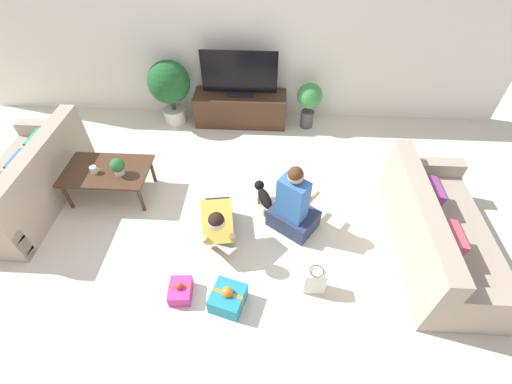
{
  "coord_description": "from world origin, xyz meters",
  "views": [
    {
      "loc": [
        0.59,
        -2.45,
        3.22
      ],
      "look_at": [
        0.44,
        0.27,
        0.45
      ],
      "focal_mm": 24.0,
      "sensor_mm": 36.0,
      "label": 1
    }
  ],
  "objects_px": {
    "sofa_left": "(28,182)",
    "potted_plant_back_left": "(170,86)",
    "tv_console": "(241,109)",
    "gift_bag_a": "(314,281)",
    "gift_box_b": "(228,298)",
    "tabletop_plant": "(117,166)",
    "sofa_right": "(437,234)",
    "coffee_table": "(107,172)",
    "dog": "(264,196)",
    "gift_box_a": "(181,291)",
    "person_kneeling": "(218,221)",
    "tv": "(239,76)",
    "mug": "(94,170)",
    "potted_plant_back_right": "(309,100)",
    "person_sitting": "(293,207)"
  },
  "relations": [
    {
      "from": "sofa_left",
      "to": "potted_plant_back_left",
      "type": "xyz_separation_m",
      "value": [
        1.4,
        1.84,
        0.35
      ]
    },
    {
      "from": "coffee_table",
      "to": "potted_plant_back_left",
      "type": "distance_m",
      "value": 1.77
    },
    {
      "from": "sofa_right",
      "to": "person_sitting",
      "type": "distance_m",
      "value": 1.56
    },
    {
      "from": "sofa_left",
      "to": "coffee_table",
      "type": "bearing_deg",
      "value": 98.56
    },
    {
      "from": "potted_plant_back_left",
      "to": "person_kneeling",
      "type": "height_order",
      "value": "potted_plant_back_left"
    },
    {
      "from": "gift_bag_a",
      "to": "potted_plant_back_left",
      "type": "bearing_deg",
      "value": 125.23
    },
    {
      "from": "sofa_left",
      "to": "potted_plant_back_right",
      "type": "bearing_deg",
      "value": 117.45
    },
    {
      "from": "mug",
      "to": "gift_box_a",
      "type": "bearing_deg",
      "value": -45.9
    },
    {
      "from": "gift_box_a",
      "to": "gift_box_b",
      "type": "relative_size",
      "value": 0.73
    },
    {
      "from": "potted_plant_back_left",
      "to": "gift_box_b",
      "type": "height_order",
      "value": "potted_plant_back_left"
    },
    {
      "from": "sofa_left",
      "to": "mug",
      "type": "xyz_separation_m",
      "value": [
        0.86,
        0.09,
        0.17
      ]
    },
    {
      "from": "potted_plant_back_left",
      "to": "mug",
      "type": "relative_size",
      "value": 8.52
    },
    {
      "from": "potted_plant_back_right",
      "to": "person_kneeling",
      "type": "height_order",
      "value": "person_kneeling"
    },
    {
      "from": "sofa_right",
      "to": "potted_plant_back_right",
      "type": "bearing_deg",
      "value": 27.97
    },
    {
      "from": "sofa_left",
      "to": "potted_plant_back_left",
      "type": "height_order",
      "value": "potted_plant_back_left"
    },
    {
      "from": "potted_plant_back_right",
      "to": "person_kneeling",
      "type": "relative_size",
      "value": 0.95
    },
    {
      "from": "sofa_right",
      "to": "mug",
      "type": "xyz_separation_m",
      "value": [
        -3.94,
        0.62,
        0.18
      ]
    },
    {
      "from": "tv",
      "to": "sofa_left",
      "type": "bearing_deg",
      "value": -142.61
    },
    {
      "from": "sofa_right",
      "to": "gift_box_a",
      "type": "bearing_deg",
      "value": 104.74
    },
    {
      "from": "tv",
      "to": "mug",
      "type": "relative_size",
      "value": 9.46
    },
    {
      "from": "tv_console",
      "to": "gift_bag_a",
      "type": "relative_size",
      "value": 4.16
    },
    {
      "from": "dog",
      "to": "tv",
      "type": "bearing_deg",
      "value": -98.67
    },
    {
      "from": "sofa_left",
      "to": "sofa_right",
      "type": "relative_size",
      "value": 1.0
    },
    {
      "from": "tv_console",
      "to": "sofa_left",
      "type": "bearing_deg",
      "value": -142.61
    },
    {
      "from": "sofa_right",
      "to": "tabletop_plant",
      "type": "height_order",
      "value": "sofa_right"
    },
    {
      "from": "person_kneeling",
      "to": "sofa_right",
      "type": "bearing_deg",
      "value": -9.87
    },
    {
      "from": "tv_console",
      "to": "mug",
      "type": "distance_m",
      "value": 2.43
    },
    {
      "from": "coffee_table",
      "to": "person_kneeling",
      "type": "height_order",
      "value": "person_kneeling"
    },
    {
      "from": "dog",
      "to": "gift_box_a",
      "type": "bearing_deg",
      "value": 36.13
    },
    {
      "from": "person_kneeling",
      "to": "gift_box_a",
      "type": "height_order",
      "value": "person_kneeling"
    },
    {
      "from": "tv_console",
      "to": "gift_box_b",
      "type": "height_order",
      "value": "tv_console"
    },
    {
      "from": "sofa_right",
      "to": "gift_box_b",
      "type": "relative_size",
      "value": 4.87
    },
    {
      "from": "tabletop_plant",
      "to": "tv",
      "type": "bearing_deg",
      "value": 54.24
    },
    {
      "from": "gift_box_b",
      "to": "tabletop_plant",
      "type": "bearing_deg",
      "value": 136.39
    },
    {
      "from": "tv",
      "to": "potted_plant_back_left",
      "type": "bearing_deg",
      "value": -177.32
    },
    {
      "from": "potted_plant_back_left",
      "to": "gift_box_a",
      "type": "height_order",
      "value": "potted_plant_back_left"
    },
    {
      "from": "potted_plant_back_right",
      "to": "gift_box_b",
      "type": "distance_m",
      "value": 3.29
    },
    {
      "from": "tv_console",
      "to": "tabletop_plant",
      "type": "height_order",
      "value": "tabletop_plant"
    },
    {
      "from": "potted_plant_back_left",
      "to": "gift_bag_a",
      "type": "distance_m",
      "value": 3.62
    },
    {
      "from": "gift_box_b",
      "to": "tabletop_plant",
      "type": "height_order",
      "value": "tabletop_plant"
    },
    {
      "from": "person_kneeling",
      "to": "gift_box_b",
      "type": "distance_m",
      "value": 0.84
    },
    {
      "from": "coffee_table",
      "to": "person_kneeling",
      "type": "relative_size",
      "value": 1.34
    },
    {
      "from": "potted_plant_back_left",
      "to": "tv",
      "type": "bearing_deg",
      "value": 2.68
    },
    {
      "from": "sofa_right",
      "to": "tv_console",
      "type": "bearing_deg",
      "value": 43.88
    },
    {
      "from": "gift_box_b",
      "to": "tabletop_plant",
      "type": "xyz_separation_m",
      "value": [
        -1.45,
        1.38,
        0.43
      ]
    },
    {
      "from": "potted_plant_back_left",
      "to": "gift_bag_a",
      "type": "bearing_deg",
      "value": -54.77
    },
    {
      "from": "sofa_left",
      "to": "tv",
      "type": "height_order",
      "value": "tv"
    },
    {
      "from": "dog",
      "to": "gift_bag_a",
      "type": "height_order",
      "value": "gift_bag_a"
    },
    {
      "from": "person_kneeling",
      "to": "tabletop_plant",
      "type": "bearing_deg",
      "value": 145.92
    },
    {
      "from": "tv",
      "to": "sofa_right",
      "type": "bearing_deg",
      "value": -46.12
    }
  ]
}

